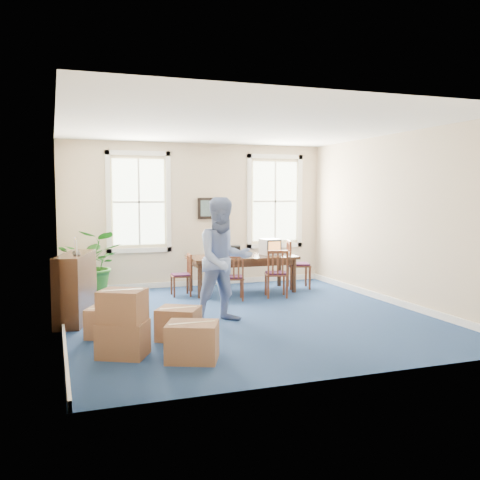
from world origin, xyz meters
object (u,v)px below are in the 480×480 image
object	(u,v)px
credenza	(76,287)
potted_plant	(93,264)
conference_table	(242,274)
crt_tv	(270,247)
chair_near_left	(233,277)
cardboard_boxes	(139,318)
man	(224,260)

from	to	relation	value
credenza	potted_plant	xyz separation A→B (m)	(0.42, 1.93, 0.13)
conference_table	crt_tv	xyz separation A→B (m)	(0.66, 0.05, 0.55)
chair_near_left	credenza	xyz separation A→B (m)	(-2.98, -0.77, 0.11)
chair_near_left	credenza	world-z (taller)	credenza
potted_plant	cardboard_boxes	world-z (taller)	potted_plant
chair_near_left	man	xyz separation A→B (m)	(-0.71, -1.64, 0.56)
conference_table	crt_tv	size ratio (longest dim) A/B	5.50
man	credenza	size ratio (longest dim) A/B	1.43
man	cardboard_boxes	distance (m)	2.07
conference_table	crt_tv	distance (m)	0.87
chair_near_left	man	bearing A→B (deg)	80.71
conference_table	cardboard_boxes	distance (m)	4.56
crt_tv	credenza	bearing A→B (deg)	-166.08
man	credenza	distance (m)	2.47
conference_table	man	distance (m)	2.75
conference_table	crt_tv	world-z (taller)	crt_tv
conference_table	chair_near_left	xyz separation A→B (m)	(-0.46, -0.77, 0.07)
conference_table	man	size ratio (longest dim) A/B	1.11
man	conference_table	bearing A→B (deg)	58.96
credenza	crt_tv	bearing A→B (deg)	36.37
crt_tv	man	xyz separation A→B (m)	(-1.83, -2.46, 0.08)
chair_near_left	potted_plant	distance (m)	2.82
potted_plant	crt_tv	bearing A→B (deg)	-5.27
crt_tv	conference_table	bearing A→B (deg)	177.12
cardboard_boxes	potted_plant	bearing A→B (deg)	94.14
conference_table	credenza	bearing A→B (deg)	-154.84
chair_near_left	potted_plant	size ratio (longest dim) A/B	0.66
crt_tv	cardboard_boxes	xyz separation A→B (m)	(-3.39, -3.70, -0.48)
credenza	potted_plant	size ratio (longest dim) A/B	1.04
conference_table	cardboard_boxes	xyz separation A→B (m)	(-2.73, -3.65, 0.07)
chair_near_left	man	world-z (taller)	man
conference_table	potted_plant	world-z (taller)	potted_plant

